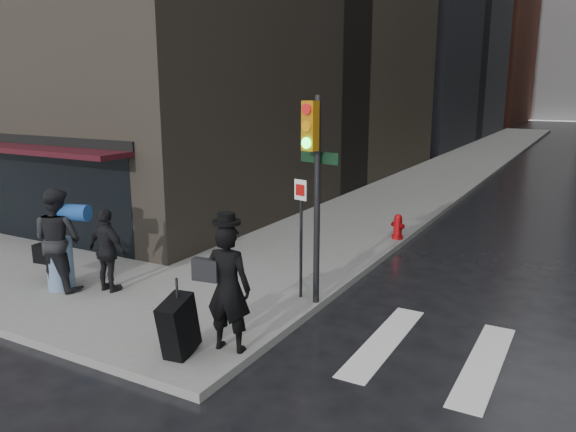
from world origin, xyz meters
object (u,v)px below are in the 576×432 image
(man_greycoat, at_px, (107,250))
(man_overcoat, at_px, (218,294))
(fire_hydrant, at_px, (398,228))
(traffic_light, at_px, (313,173))
(man_jeans, at_px, (58,239))

(man_greycoat, bearing_deg, man_overcoat, 166.29)
(man_overcoat, relative_size, fire_hydrant, 3.25)
(man_overcoat, relative_size, traffic_light, 0.57)
(man_jeans, height_order, traffic_light, traffic_light)
(man_greycoat, bearing_deg, fire_hydrant, -116.18)
(man_jeans, height_order, fire_hydrant, man_jeans)
(man_greycoat, bearing_deg, man_jeans, 24.23)
(man_overcoat, relative_size, man_greycoat, 1.32)
(man_overcoat, distance_m, man_greycoat, 3.60)
(man_jeans, distance_m, traffic_light, 5.27)
(man_jeans, relative_size, fire_hydrant, 3.03)
(man_jeans, distance_m, fire_hydrant, 8.43)
(man_jeans, bearing_deg, man_overcoat, 165.37)
(man_greycoat, distance_m, fire_hydrant, 7.60)
(man_overcoat, height_order, man_greycoat, man_overcoat)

